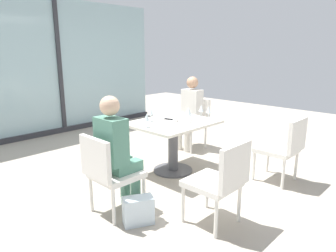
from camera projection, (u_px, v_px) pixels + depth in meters
ground_plane at (173, 171)px, 4.41m from camera, size 12.00×12.00×0.00m
window_wall_backdrop at (60, 74)px, 6.27m from camera, size 4.68×0.10×2.70m
dining_table_main at (173, 135)px, 4.28m from camera, size 1.14×0.92×0.73m
chair_side_end at (109, 170)px, 3.12m from camera, size 0.50×0.46×0.87m
chair_far_right at (193, 120)px, 5.38m from camera, size 0.50×0.46×0.87m
chair_front_left at (221, 179)px, 2.92m from camera, size 0.46×0.50×0.87m
chair_front_right at (284, 146)px, 3.92m from camera, size 0.46×0.50×0.87m
person_side_end at (117, 149)px, 3.15m from camera, size 0.39×0.34×1.26m
person_far_right at (190, 110)px, 5.26m from camera, size 0.39×0.34×1.26m
wine_glass_0 at (201, 109)px, 4.46m from camera, size 0.07×0.07×0.18m
wine_glass_1 at (189, 111)px, 4.27m from camera, size 0.07×0.07×0.18m
wine_glass_2 at (151, 112)px, 4.22m from camera, size 0.07×0.07×0.18m
wine_glass_3 at (209, 110)px, 4.37m from camera, size 0.07×0.07×0.18m
wine_glass_4 at (189, 113)px, 4.16m from camera, size 0.07×0.07×0.18m
wine_glass_5 at (147, 117)px, 3.88m from camera, size 0.07×0.07×0.18m
coffee_cup at (176, 119)px, 4.21m from camera, size 0.08×0.08×0.09m
cell_phone_on_table at (169, 119)px, 4.37m from camera, size 0.11×0.16×0.01m
handbag_0 at (138, 211)px, 3.04m from camera, size 0.34×0.28×0.28m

